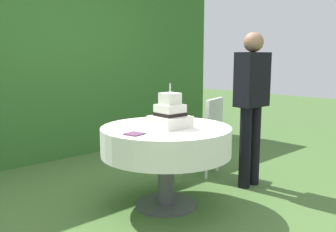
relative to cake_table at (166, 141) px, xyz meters
name	(u,v)px	position (x,y,z in m)	size (l,w,h in m)	color
ground_plane	(166,205)	(0.00, 0.00, -0.60)	(20.00, 20.00, 0.00)	#476B33
foliage_hedge	(45,59)	(0.00, 2.40, 0.72)	(5.68, 0.61, 2.64)	#336628
cake_table	(166,141)	(0.00, 0.00, 0.00)	(1.17, 1.17, 0.74)	#4C4C51
wedding_cake	(170,115)	(0.01, -0.04, 0.25)	(0.31, 0.31, 0.39)	white
serving_plate_near	(148,118)	(0.16, 0.44, 0.14)	(0.10, 0.10, 0.01)	white
serving_plate_far	(161,120)	(0.20, 0.29, 0.14)	(0.14, 0.14, 0.01)	white
napkin_stack	(134,134)	(-0.41, -0.07, 0.14)	(0.13, 0.13, 0.01)	#603856
garden_chair	(206,128)	(0.97, 0.37, -0.06)	(0.50, 0.50, 0.89)	white
standing_person	(252,99)	(1.00, -0.21, 0.33)	(0.37, 0.21, 1.60)	black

